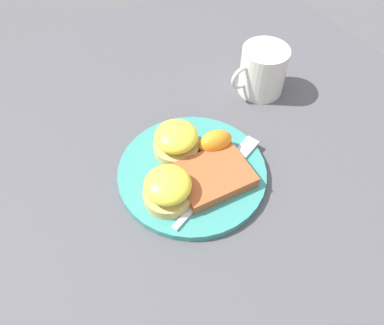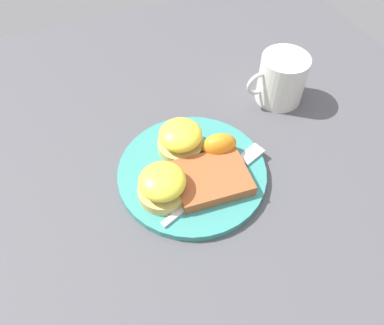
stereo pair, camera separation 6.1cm
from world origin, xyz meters
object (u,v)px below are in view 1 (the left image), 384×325
object	(u,v)px
sandwich_benedict_right	(168,189)
sandwich_benedict_left	(174,141)
cup	(262,71)
fork	(223,174)
hashbrown_patty	(213,175)
orange_wedge	(215,142)

from	to	relation	value
sandwich_benedict_right	sandwich_benedict_left	bearing A→B (deg)	-126.19
cup	sandwich_benedict_left	bearing A→B (deg)	14.57
sandwich_benedict_left	fork	world-z (taller)	sandwich_benedict_left
sandwich_benedict_left	hashbrown_patty	size ratio (longest dim) A/B	0.68
sandwich_benedict_left	fork	xyz separation A→B (m)	(-0.04, 0.09, -0.02)
orange_wedge	cup	world-z (taller)	cup
orange_wedge	cup	bearing A→B (deg)	-151.39
sandwich_benedict_left	hashbrown_patty	bearing A→B (deg)	105.32
fork	orange_wedge	bearing A→B (deg)	-109.79
fork	hashbrown_patty	bearing A→B (deg)	-6.67
orange_wedge	fork	size ratio (longest dim) A/B	0.28
sandwich_benedict_right	fork	xyz separation A→B (m)	(-0.10, 0.01, -0.02)
sandwich_benedict_right	hashbrown_patty	world-z (taller)	sandwich_benedict_right
hashbrown_patty	fork	distance (m)	0.02
fork	sandwich_benedict_right	bearing A→B (deg)	-4.84
hashbrown_patty	fork	world-z (taller)	hashbrown_patty
fork	cup	world-z (taller)	cup
hashbrown_patty	sandwich_benedict_right	bearing A→B (deg)	-4.41
fork	cup	xyz separation A→B (m)	(-0.20, -0.15, 0.03)
orange_wedge	cup	distance (m)	0.20
sandwich_benedict_right	cup	bearing A→B (deg)	-154.59
sandwich_benedict_left	cup	xyz separation A→B (m)	(-0.24, -0.06, 0.01)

